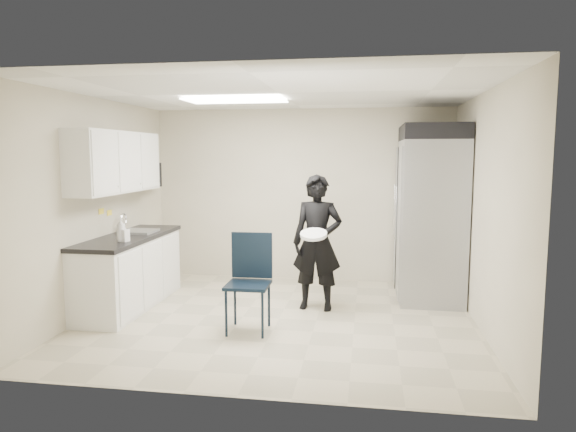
% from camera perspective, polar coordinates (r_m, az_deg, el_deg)
% --- Properties ---
extents(floor, '(4.50, 4.50, 0.00)m').
position_cam_1_polar(floor, '(6.15, -0.99, -11.32)').
color(floor, '#B5AA8E').
rests_on(floor, ground).
extents(ceiling, '(4.50, 4.50, 0.00)m').
position_cam_1_polar(ceiling, '(5.88, -1.05, 13.52)').
color(ceiling, white).
rests_on(ceiling, back_wall).
extents(back_wall, '(4.50, 0.00, 4.50)m').
position_cam_1_polar(back_wall, '(7.84, 1.49, 2.34)').
color(back_wall, beige).
rests_on(back_wall, floor).
extents(left_wall, '(0.00, 4.00, 4.00)m').
position_cam_1_polar(left_wall, '(6.64, -20.53, 1.08)').
color(left_wall, beige).
rests_on(left_wall, floor).
extents(right_wall, '(0.00, 4.00, 4.00)m').
position_cam_1_polar(right_wall, '(5.92, 20.97, 0.41)').
color(right_wall, beige).
rests_on(right_wall, floor).
extents(ceiling_panel, '(1.20, 0.60, 0.02)m').
position_cam_1_polar(ceiling_panel, '(6.39, -5.85, 12.68)').
color(ceiling_panel, white).
rests_on(ceiling_panel, ceiling).
extents(lower_counter, '(0.60, 1.90, 0.86)m').
position_cam_1_polar(lower_counter, '(6.81, -17.18, -6.07)').
color(lower_counter, silver).
rests_on(lower_counter, floor).
extents(countertop, '(0.64, 1.95, 0.05)m').
position_cam_1_polar(countertop, '(6.73, -17.32, -2.29)').
color(countertop, black).
rests_on(countertop, lower_counter).
extents(sink, '(0.42, 0.40, 0.14)m').
position_cam_1_polar(sink, '(6.94, -16.26, -2.10)').
color(sink, gray).
rests_on(sink, countertop).
extents(faucet, '(0.02, 0.02, 0.24)m').
position_cam_1_polar(faucet, '(7.01, -17.78, -0.83)').
color(faucet, silver).
rests_on(faucet, countertop).
extents(upper_cabinets, '(0.35, 1.80, 0.75)m').
position_cam_1_polar(upper_cabinets, '(6.70, -18.57, 5.71)').
color(upper_cabinets, silver).
rests_on(upper_cabinets, left_wall).
extents(towel_dispenser, '(0.22, 0.30, 0.35)m').
position_cam_1_polar(towel_dispenser, '(7.77, -15.04, 4.43)').
color(towel_dispenser, black).
rests_on(towel_dispenser, left_wall).
extents(notice_sticker_left, '(0.00, 0.12, 0.07)m').
position_cam_1_polar(notice_sticker_left, '(6.73, -20.04, 0.49)').
color(notice_sticker_left, yellow).
rests_on(notice_sticker_left, left_wall).
extents(notice_sticker_right, '(0.00, 0.12, 0.07)m').
position_cam_1_polar(notice_sticker_right, '(6.91, -19.23, 0.34)').
color(notice_sticker_right, yellow).
rests_on(notice_sticker_right, left_wall).
extents(commercial_fridge, '(0.80, 1.35, 2.10)m').
position_cam_1_polar(commercial_fridge, '(7.13, 15.46, -0.38)').
color(commercial_fridge, gray).
rests_on(commercial_fridge, floor).
extents(fridge_compressor, '(0.80, 1.35, 0.20)m').
position_cam_1_polar(fridge_compressor, '(7.08, 15.76, 8.89)').
color(fridge_compressor, black).
rests_on(fridge_compressor, commercial_fridge).
extents(folding_chair, '(0.46, 0.46, 1.03)m').
position_cam_1_polar(folding_chair, '(5.61, -4.47, -7.66)').
color(folding_chair, black).
rests_on(folding_chair, floor).
extents(man_tuxedo, '(0.64, 0.46, 1.68)m').
position_cam_1_polar(man_tuxedo, '(6.34, 3.27, -2.96)').
color(man_tuxedo, black).
rests_on(man_tuxedo, floor).
extents(bucket_lid, '(0.34, 0.34, 0.04)m').
position_cam_1_polar(bucket_lid, '(6.08, 2.87, -2.05)').
color(bucket_lid, white).
rests_on(bucket_lid, man_tuxedo).
extents(soap_bottle_a, '(0.14, 0.14, 0.28)m').
position_cam_1_polar(soap_bottle_a, '(6.26, -18.06, -1.46)').
color(soap_bottle_a, white).
rests_on(soap_bottle_a, countertop).
extents(soap_bottle_b, '(0.11, 0.12, 0.21)m').
position_cam_1_polar(soap_bottle_b, '(6.25, -17.77, -1.76)').
color(soap_bottle_b, '#AFB1BB').
rests_on(soap_bottle_b, countertop).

